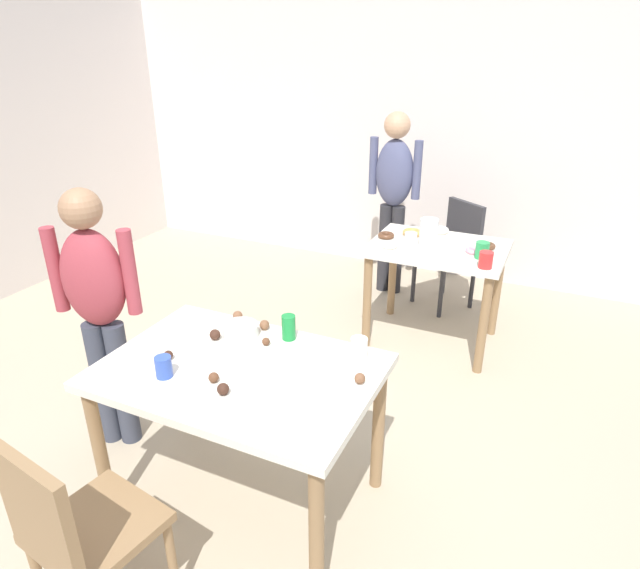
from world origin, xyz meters
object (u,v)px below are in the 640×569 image
(dining_table_near, at_px, (240,386))
(pitcher_far, at_px, (429,234))
(person_girl_near, at_px, (98,302))
(mixing_bowl, at_px, (240,331))
(person_adult_far, at_px, (394,188))
(soda_can, at_px, (289,327))
(chair_near_table, at_px, (75,528))
(chair_far_table, at_px, (453,248))
(dining_table_far, at_px, (437,262))

(dining_table_near, xyz_separation_m, pitcher_far, (0.36, 1.82, 0.20))
(dining_table_near, distance_m, person_girl_near, 0.91)
(mixing_bowl, bearing_deg, person_adult_far, 90.17)
(pitcher_far, bearing_deg, dining_table_near, -101.20)
(dining_table_near, distance_m, mixing_bowl, 0.31)
(soda_can, bearing_deg, person_girl_near, -166.09)
(person_girl_near, relative_size, soda_can, 11.78)
(chair_near_table, xyz_separation_m, pitcher_far, (0.55, 2.61, 0.36))
(dining_table_near, xyz_separation_m, chair_far_table, (0.39, 2.60, -0.16))
(mixing_bowl, xyz_separation_m, pitcher_far, (0.50, 1.58, 0.07))
(chair_far_table, relative_size, person_adult_far, 0.56)
(dining_table_far, height_order, mixing_bowl, mixing_bowl)
(chair_near_table, height_order, pitcher_far, pitcher_far)
(mixing_bowl, distance_m, pitcher_far, 1.66)
(chair_near_table, distance_m, pitcher_far, 2.69)
(chair_far_table, relative_size, soda_can, 7.13)
(dining_table_near, xyz_separation_m, person_girl_near, (-0.88, 0.08, 0.20))
(person_adult_far, distance_m, mixing_bowl, 2.39)
(dining_table_far, xyz_separation_m, pitcher_far, (-0.06, -0.08, 0.23))
(soda_can, bearing_deg, chair_far_table, 82.21)
(person_girl_near, height_order, soda_can, person_girl_near)
(person_adult_far, height_order, mixing_bowl, person_adult_far)
(person_adult_far, relative_size, mixing_bowl, 8.95)
(dining_table_far, xyz_separation_m, person_adult_far, (-0.57, 0.72, 0.31))
(chair_near_table, xyz_separation_m, person_adult_far, (0.04, 3.41, 0.43))
(chair_near_table, xyz_separation_m, person_girl_near, (-0.69, 0.87, 0.36))
(mixing_bowl, bearing_deg, person_girl_near, -167.76)
(dining_table_near, height_order, soda_can, soda_can)
(chair_far_table, distance_m, person_adult_far, 0.70)
(person_girl_near, distance_m, soda_can, 0.99)
(dining_table_near, height_order, chair_near_table, chair_near_table)
(person_adult_far, bearing_deg, pitcher_far, -57.57)
(chair_far_table, bearing_deg, dining_table_far, -88.03)
(chair_far_table, bearing_deg, soda_can, -97.79)
(dining_table_far, relative_size, mixing_bowl, 5.36)
(dining_table_far, distance_m, mixing_bowl, 1.76)
(mixing_bowl, bearing_deg, dining_table_near, -59.42)
(person_adult_far, distance_m, soda_can, 2.32)
(chair_far_table, bearing_deg, mixing_bowl, -102.77)
(person_girl_near, xyz_separation_m, mixing_bowl, (0.74, 0.16, -0.07))
(chair_near_table, relative_size, pitcher_far, 4.19)
(person_adult_far, xyz_separation_m, mixing_bowl, (0.01, -2.39, -0.15))
(dining_table_far, bearing_deg, mixing_bowl, -108.54)
(dining_table_far, relative_size, person_adult_far, 0.60)
(person_adult_far, bearing_deg, dining_table_far, -51.80)
(chair_far_table, height_order, soda_can, soda_can)
(chair_near_table, bearing_deg, chair_far_table, 80.28)
(dining_table_near, distance_m, chair_near_table, 0.82)
(chair_far_table, xyz_separation_m, pitcher_far, (-0.03, -0.78, 0.36))
(dining_table_far, distance_m, person_girl_near, 2.25)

